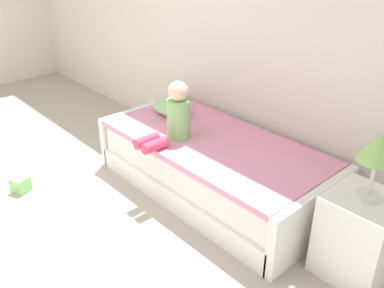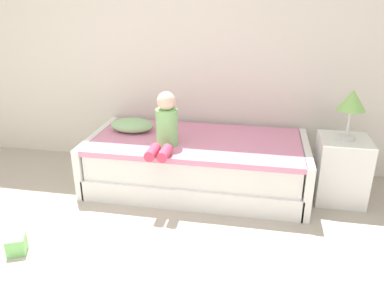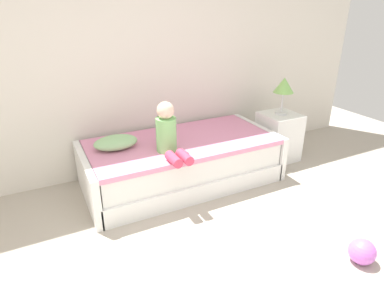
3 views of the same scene
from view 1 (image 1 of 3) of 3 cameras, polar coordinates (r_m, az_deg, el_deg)
wall_rear at (r=4.07m, az=2.50°, el=18.56°), size 7.20×0.10×2.90m
bed at (r=3.60m, az=2.95°, el=-3.08°), size 2.11×1.00×0.50m
nightstand at (r=2.95m, az=22.16°, el=-11.80°), size 0.44×0.44×0.60m
table_lamp at (r=2.62m, az=24.56°, el=-0.83°), size 0.24×0.24×0.45m
child_figure at (r=3.42m, az=-2.51°, el=3.82°), size 0.20×0.51×0.50m
pillow at (r=3.98m, az=-2.87°, el=5.08°), size 0.44×0.30×0.13m
toy_block at (r=3.98m, az=-22.77°, el=-5.22°), size 0.18×0.18×0.13m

